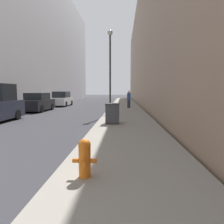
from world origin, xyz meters
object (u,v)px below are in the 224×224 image
at_px(lamppost, 110,64).
at_px(pedestrian_on_sidewalk, 129,99).
at_px(parked_sedan_far, 62,99).
at_px(fire_hydrant, 85,157).
at_px(parked_sedan_near, 38,103).
at_px(trash_bin, 113,113).

height_order(lamppost, pedestrian_on_sidewalk, lamppost).
xyz_separation_m(parked_sedan_far, pedestrian_on_sidewalk, (8.03, -4.69, 0.21)).
height_order(fire_hydrant, parked_sedan_near, parked_sedan_near).
bearing_deg(fire_hydrant, lamppost, 91.03).
bearing_deg(fire_hydrant, trash_bin, 88.41).
relative_size(parked_sedan_far, pedestrian_on_sidewalk, 2.66).
xyz_separation_m(parked_sedan_near, pedestrian_on_sidewalk, (8.24, 2.23, 0.25)).
bearing_deg(trash_bin, lamppost, 94.85).
distance_m(trash_bin, parked_sedan_near, 10.85).
height_order(fire_hydrant, lamppost, lamppost).
bearing_deg(parked_sedan_far, trash_bin, -65.30).
relative_size(fire_hydrant, trash_bin, 0.73).
bearing_deg(parked_sedan_far, lamppost, -57.59).
xyz_separation_m(fire_hydrant, lamppost, (-0.21, 11.80, 3.19)).
distance_m(trash_bin, parked_sedan_far, 16.61).
height_order(parked_sedan_near, parked_sedan_far, parked_sedan_far).
xyz_separation_m(lamppost, parked_sedan_far, (-6.53, 10.29, -2.95)).
bearing_deg(parked_sedan_near, lamppost, -26.55).
bearing_deg(parked_sedan_near, fire_hydrant, -65.38).
xyz_separation_m(trash_bin, lamppost, (-0.41, 4.80, 3.05)).
relative_size(trash_bin, parked_sedan_near, 0.23).
bearing_deg(pedestrian_on_sidewalk, fire_hydrant, -94.23).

